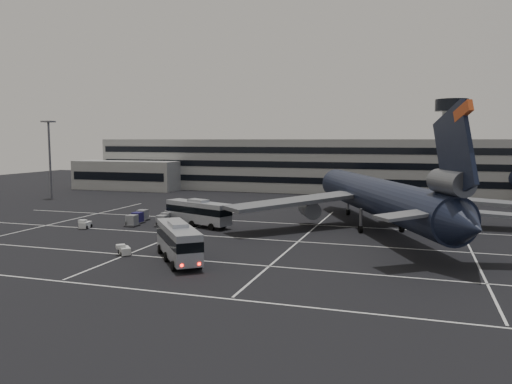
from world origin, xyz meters
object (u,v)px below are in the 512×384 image
(trijet_main, at_px, (379,197))
(tug_a, at_px, (85,224))
(bus_far, at_px, (198,211))
(uld_cluster, at_px, (152,218))
(bus_near, at_px, (178,240))

(trijet_main, distance_m, tug_a, 45.86)
(trijet_main, relative_size, tug_a, 22.58)
(bus_far, distance_m, uld_cluster, 8.60)
(bus_far, bearing_deg, uld_cluster, 111.06)
(trijet_main, xyz_separation_m, uld_cluster, (-36.38, -4.60, -4.36))
(bus_far, bearing_deg, bus_near, -139.56)
(bus_near, bearing_deg, bus_far, 70.83)
(trijet_main, relative_size, bus_far, 4.37)
(trijet_main, distance_m, bus_far, 28.45)
(trijet_main, relative_size, bus_near, 4.64)
(bus_near, relative_size, tug_a, 4.86)
(uld_cluster, bearing_deg, bus_near, -54.05)
(tug_a, height_order, uld_cluster, uld_cluster)
(trijet_main, bearing_deg, tug_a, 171.43)
(bus_near, xyz_separation_m, bus_far, (-7.46, 21.87, -0.06))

